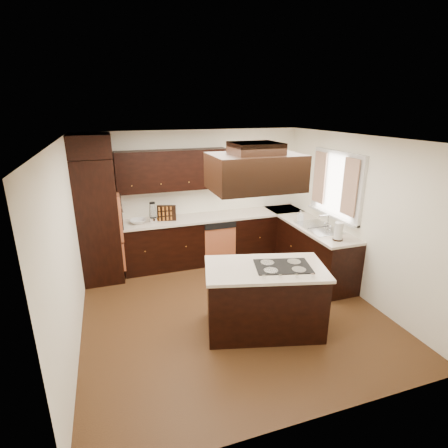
{
  "coord_description": "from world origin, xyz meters",
  "views": [
    {
      "loc": [
        -1.54,
        -4.31,
        2.87
      ],
      "look_at": [
        0.1,
        0.6,
        1.15
      ],
      "focal_mm": 28.0,
      "sensor_mm": 36.0,
      "label": 1
    }
  ],
  "objects_px": {
    "island": "(264,300)",
    "range_hood": "(255,172)",
    "oven_column": "(99,221)",
    "spice_rack": "(167,213)"
  },
  "relations": [
    {
      "from": "island",
      "to": "range_hood",
      "type": "height_order",
      "value": "range_hood"
    },
    {
      "from": "oven_column",
      "to": "range_hood",
      "type": "distance_m",
      "value": 3.13
    },
    {
      "from": "island",
      "to": "spice_rack",
      "type": "height_order",
      "value": "spice_rack"
    },
    {
      "from": "island",
      "to": "spice_rack",
      "type": "relative_size",
      "value": 4.46
    },
    {
      "from": "island",
      "to": "range_hood",
      "type": "relative_size",
      "value": 1.43
    },
    {
      "from": "oven_column",
      "to": "range_hood",
      "type": "xyz_separation_m",
      "value": [
        1.88,
        -2.25,
        1.1
      ]
    },
    {
      "from": "oven_column",
      "to": "island",
      "type": "height_order",
      "value": "oven_column"
    },
    {
      "from": "island",
      "to": "spice_rack",
      "type": "bearing_deg",
      "value": 124.43
    },
    {
      "from": "range_hood",
      "to": "spice_rack",
      "type": "distance_m",
      "value": 2.68
    },
    {
      "from": "oven_column",
      "to": "island",
      "type": "bearing_deg",
      "value": -48.33
    }
  ]
}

